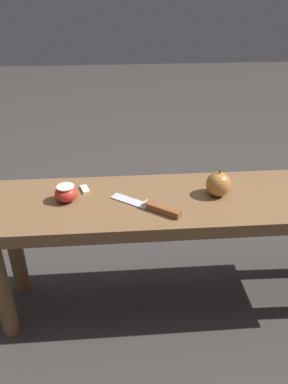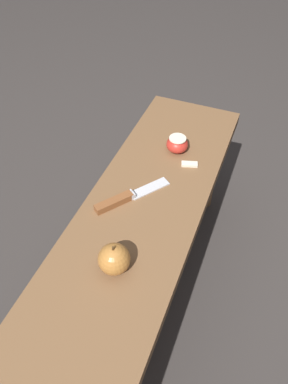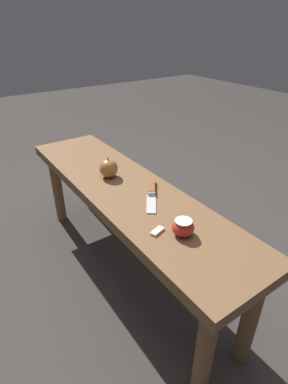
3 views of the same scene
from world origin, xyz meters
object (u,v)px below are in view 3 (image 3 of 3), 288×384
(wooden_bench, at_px, (126,201))
(apple_cut, at_px, (183,227))
(knife, at_px, (152,190))
(apple_whole, at_px, (109,168))

(wooden_bench, distance_m, apple_cut, 0.36)
(knife, bearing_deg, apple_cut, 21.05)
(wooden_bench, distance_m, apple_whole, 0.15)
(wooden_bench, relative_size, apple_cut, 18.44)
(apple_whole, bearing_deg, apple_cut, 179.69)
(wooden_bench, bearing_deg, knife, -147.62)
(apple_cut, bearing_deg, knife, -15.46)
(apple_whole, bearing_deg, wooden_bench, -174.80)
(knife, xyz_separation_m, apple_whole, (0.20, 0.07, 0.03))
(knife, xyz_separation_m, apple_cut, (-0.26, 0.07, 0.02))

